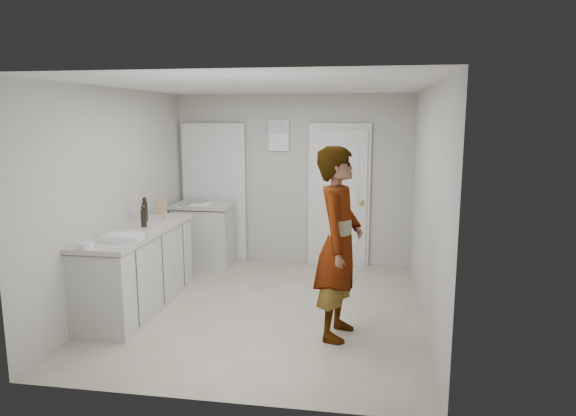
% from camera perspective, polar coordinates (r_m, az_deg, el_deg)
% --- Properties ---
extents(ground, '(4.00, 4.00, 0.00)m').
position_cam_1_polar(ground, '(6.03, -2.49, -11.03)').
color(ground, '#A89D8D').
rests_on(ground, ground).
extents(room_shell, '(4.00, 4.00, 4.00)m').
position_cam_1_polar(room_shell, '(7.66, -0.85, 1.48)').
color(room_shell, '#B5B3AB').
rests_on(room_shell, ground).
extents(main_counter, '(0.64, 1.96, 0.93)m').
position_cam_1_polar(main_counter, '(6.16, -16.33, -6.77)').
color(main_counter, silver).
rests_on(main_counter, ground).
extents(side_counter, '(0.84, 0.61, 0.93)m').
position_cam_1_polar(side_counter, '(7.66, -9.34, -3.21)').
color(side_counter, silver).
rests_on(side_counter, ground).
extents(person, '(0.56, 0.76, 1.90)m').
position_cam_1_polar(person, '(5.05, 5.67, -3.95)').
color(person, silver).
rests_on(person, ground).
extents(cake_mix_box, '(0.13, 0.10, 0.20)m').
position_cam_1_polar(cake_mix_box, '(6.85, -13.79, 0.15)').
color(cake_mix_box, '#A47452').
rests_on(cake_mix_box, main_counter).
extents(spice_jar, '(0.05, 0.05, 0.08)m').
position_cam_1_polar(spice_jar, '(6.48, -13.43, -0.90)').
color(spice_jar, tan).
rests_on(spice_jar, main_counter).
extents(oil_cruet_a, '(0.06, 0.06, 0.26)m').
position_cam_1_polar(oil_cruet_a, '(6.10, -15.76, -0.92)').
color(oil_cruet_a, black).
rests_on(oil_cruet_a, main_counter).
extents(oil_cruet_b, '(0.07, 0.07, 0.29)m').
position_cam_1_polar(oil_cruet_b, '(6.45, -15.61, -0.16)').
color(oil_cruet_b, black).
rests_on(oil_cruet_b, main_counter).
extents(baking_dish, '(0.39, 0.30, 0.06)m').
position_cam_1_polar(baking_dish, '(5.53, -17.82, -3.13)').
color(baking_dish, silver).
rests_on(baking_dish, main_counter).
extents(egg_bowl, '(0.15, 0.15, 0.06)m').
position_cam_1_polar(egg_bowl, '(5.30, -21.51, -3.92)').
color(egg_bowl, silver).
rests_on(egg_bowl, main_counter).
extents(papers, '(0.30, 0.37, 0.01)m').
position_cam_1_polar(papers, '(7.58, -9.65, 0.52)').
color(papers, white).
rests_on(papers, side_counter).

